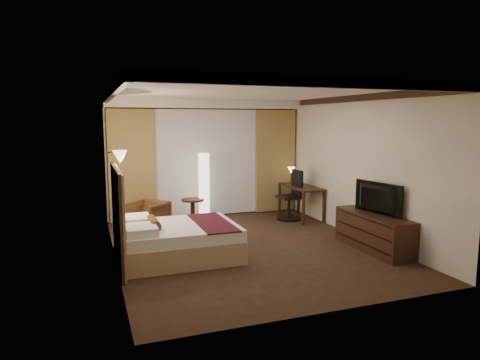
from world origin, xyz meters
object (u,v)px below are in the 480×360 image
object	(u,v)px
armchair	(148,215)
television	(374,197)
office_chair	(289,195)
floor_lamp	(204,187)
side_table	(193,211)
bed	(179,241)
dresser	(374,232)
desk	(301,202)

from	to	relation	value
armchair	television	world-z (taller)	television
armchair	office_chair	size ratio (longest dim) A/B	0.61
floor_lamp	side_table	bearing A→B (deg)	-161.30
bed	dresser	world-z (taller)	dresser
television	armchair	bearing A→B (deg)	44.57
desk	office_chair	world-z (taller)	office_chair
desk	dresser	xyz separation A→B (m)	(0.05, -2.59, -0.06)
side_table	television	size ratio (longest dim) A/B	0.53
armchair	desk	xyz separation A→B (m)	(3.47, 0.08, 0.03)
office_chair	television	world-z (taller)	office_chair
side_table	office_chair	distance (m)	2.18
armchair	office_chair	distance (m)	3.15
floor_lamp	desk	xyz separation A→B (m)	(2.16, -0.43, -0.39)
floor_lamp	office_chair	distance (m)	1.91
floor_lamp	desk	bearing A→B (deg)	-11.27
dresser	desk	bearing A→B (deg)	91.10
bed	television	size ratio (longest dim) A/B	1.84
armchair	side_table	bearing A→B (deg)	70.25
armchair	office_chair	world-z (taller)	office_chair
floor_lamp	office_chair	bearing A→B (deg)	-14.66
bed	television	distance (m)	3.37
floor_lamp	dresser	world-z (taller)	floor_lamp
floor_lamp	dresser	size ratio (longest dim) A/B	0.94
armchair	side_table	xyz separation A→B (m)	(1.02, 0.42, -0.08)
desk	dresser	world-z (taller)	desk
desk	dresser	size ratio (longest dim) A/B	0.80
office_chair	television	bearing A→B (deg)	-86.01
television	bed	bearing A→B (deg)	67.90
armchair	office_chair	xyz separation A→B (m)	(3.14, 0.03, 0.22)
bed	dresser	size ratio (longest dim) A/B	1.14
side_table	floor_lamp	xyz separation A→B (m)	(0.29, 0.10, 0.50)
bed	desk	bearing A→B (deg)	30.42
floor_lamp	dresser	bearing A→B (deg)	-53.81
desk	dresser	bearing A→B (deg)	-88.90
office_chair	desk	bearing A→B (deg)	5.04
office_chair	dresser	size ratio (longest dim) A/B	0.69
bed	television	xyz separation A→B (m)	(3.23, -0.71, 0.65)
armchair	floor_lamp	xyz separation A→B (m)	(1.30, 0.52, 0.42)
floor_lamp	television	size ratio (longest dim) A/B	1.52
dresser	bed	bearing A→B (deg)	167.71
office_chair	television	size ratio (longest dim) A/B	1.12
bed	dresser	bearing A→B (deg)	-12.29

